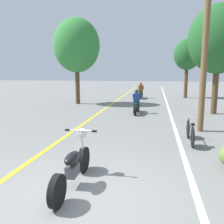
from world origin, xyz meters
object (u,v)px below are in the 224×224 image
at_px(bicycle_parked, 190,132).
at_px(roadside_tree_right_near, 219,40).
at_px(motorcycle_rider_lead, 136,104).
at_px(roadside_tree_right_far, 187,55).
at_px(utility_pole, 206,40).
at_px(motorcycle_foreground, 73,165).
at_px(motorcycle_rider_far, 141,92).
at_px(roadside_tree_left, 77,46).

bearing_deg(bicycle_parked, roadside_tree_right_near, 71.15).
bearing_deg(motorcycle_rider_lead, roadside_tree_right_far, 68.12).
bearing_deg(roadside_tree_right_near, bicycle_parked, -108.85).
bearing_deg(roadside_tree_right_far, utility_pole, -93.84).
bearing_deg(motorcycle_foreground, roadside_tree_right_far, 76.85).
bearing_deg(motorcycle_rider_far, utility_pole, -74.90).
bearing_deg(motorcycle_foreground, roadside_tree_left, 108.35).
height_order(motorcycle_foreground, motorcycle_rider_far, motorcycle_rider_far).
xyz_separation_m(motorcycle_rider_lead, bicycle_parked, (2.25, -5.37, -0.17)).
relative_size(roadside_tree_right_far, motorcycle_foreground, 2.49).
bearing_deg(roadside_tree_right_far, motorcycle_foreground, -103.15).
xyz_separation_m(utility_pole, motorcycle_rider_far, (-3.13, 11.60, -2.99)).
bearing_deg(roadside_tree_right_near, roadside_tree_right_far, 93.88).
bearing_deg(roadside_tree_left, bicycle_parked, -51.90).
distance_m(roadside_tree_right_far, motorcycle_foreground, 19.08).
xyz_separation_m(roadside_tree_right_far, motorcycle_rider_lead, (-3.73, -9.28, -3.35)).
xyz_separation_m(utility_pole, roadside_tree_right_near, (1.45, 4.34, 0.54)).
bearing_deg(motorcycle_rider_lead, bicycle_parked, -67.27).
relative_size(motorcycle_rider_lead, bicycle_parked, 1.13).
bearing_deg(roadside_tree_left, utility_pole, -43.42).
height_order(motorcycle_rider_far, bicycle_parked, motorcycle_rider_far).
relative_size(roadside_tree_right_near, motorcycle_rider_far, 2.90).
relative_size(utility_pole, roadside_tree_right_far, 1.29).
xyz_separation_m(roadside_tree_right_near, roadside_tree_left, (-8.98, 2.79, 0.16)).
height_order(roadside_tree_left, bicycle_parked, roadside_tree_left).
bearing_deg(motorcycle_rider_far, roadside_tree_left, -134.50).
bearing_deg(motorcycle_rider_lead, motorcycle_rider_far, 91.97).
distance_m(utility_pole, roadside_tree_right_near, 4.61).
xyz_separation_m(roadside_tree_left, motorcycle_rider_far, (4.40, 4.48, -3.69)).
height_order(utility_pole, roadside_tree_left, utility_pole).
xyz_separation_m(roadside_tree_right_near, motorcycle_rider_lead, (-4.31, -0.67, -3.54)).
height_order(roadside_tree_right_near, roadside_tree_left, roadside_tree_left).
xyz_separation_m(utility_pole, bicycle_parked, (-0.61, -1.70, -3.17)).
xyz_separation_m(motorcycle_rider_lead, motorcycle_rider_far, (-0.27, 7.94, 0.01)).
distance_m(utility_pole, motorcycle_rider_lead, 5.53).
bearing_deg(motorcycle_foreground, motorcycle_rider_far, 89.09).
bearing_deg(utility_pole, motorcycle_rider_far, 105.10).
height_order(roadside_tree_right_far, motorcycle_rider_far, roadside_tree_right_far).
xyz_separation_m(roadside_tree_right_far, bicycle_parked, (-1.48, -14.65, -3.52)).
xyz_separation_m(roadside_tree_right_near, motorcycle_foreground, (-4.85, -9.66, -3.64)).
relative_size(motorcycle_rider_far, bicycle_parked, 1.17).
height_order(utility_pole, bicycle_parked, utility_pole).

